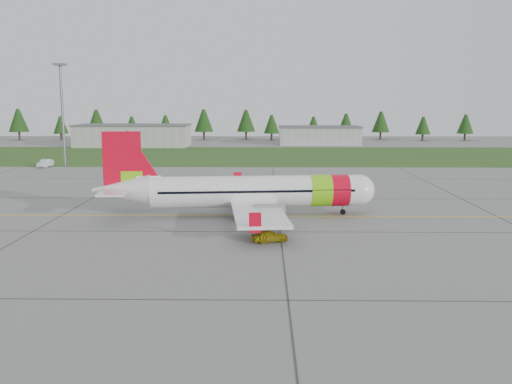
{
  "coord_description": "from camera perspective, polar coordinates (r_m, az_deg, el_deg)",
  "views": [
    {
      "loc": [
        8.44,
        -56.07,
        13.01
      ],
      "look_at": [
        7.48,
        5.16,
        3.25
      ],
      "focal_mm": 40.0,
      "sensor_mm": 36.0,
      "label": 1
    }
  ],
  "objects": [
    {
      "name": "ground",
      "position": [
        58.17,
        -7.49,
        -3.94
      ],
      "size": [
        320.0,
        320.0,
        0.0
      ],
      "primitive_type": "plane",
      "color": "gray",
      "rests_on": "ground"
    },
    {
      "name": "follow_me_car",
      "position": [
        53.15,
        1.39,
        -3.24
      ],
      "size": [
        1.52,
        1.66,
        3.39
      ],
      "primitive_type": "imported",
      "rotation": [
        0.0,
        0.0,
        1.89
      ],
      "color": "yellow",
      "rests_on": "ground"
    },
    {
      "name": "taxi_guideline",
      "position": [
        65.91,
        -6.48,
        -2.37
      ],
      "size": [
        120.0,
        0.25,
        0.02
      ],
      "primitive_type": "cube",
      "color": "gold",
      "rests_on": "ground"
    },
    {
      "name": "hangar_west",
      "position": [
        170.75,
        -12.17,
        5.49
      ],
      "size": [
        32.0,
        14.0,
        6.0
      ],
      "primitive_type": "cube",
      "color": "#A8A8A3",
      "rests_on": "ground"
    },
    {
      "name": "hangar_east",
      "position": [
        175.16,
        6.35,
        5.59
      ],
      "size": [
        24.0,
        12.0,
        5.2
      ],
      "primitive_type": "cube",
      "color": "#A8A8A3",
      "rests_on": "ground"
    },
    {
      "name": "floodlight_mast",
      "position": [
        121.06,
        -18.77,
        7.16
      ],
      "size": [
        0.5,
        0.5,
        20.0
      ],
      "primitive_type": "cylinder",
      "color": "slate",
      "rests_on": "ground"
    },
    {
      "name": "aircraft",
      "position": [
        64.98,
        -0.64,
        0.02
      ],
      "size": [
        32.14,
        29.76,
        9.74
      ],
      "rotation": [
        0.0,
        0.0,
        0.1
      ],
      "color": "white",
      "rests_on": "ground"
    },
    {
      "name": "service_van",
      "position": [
        121.29,
        -20.37,
        3.45
      ],
      "size": [
        1.71,
        1.62,
        4.69
      ],
      "primitive_type": "imported",
      "rotation": [
        0.0,
        0.0,
        -0.05
      ],
      "color": "silver",
      "rests_on": "ground"
    },
    {
      "name": "treeline",
      "position": [
        194.42,
        -1.6,
        6.69
      ],
      "size": [
        160.0,
        8.0,
        10.0
      ],
      "primitive_type": null,
      "color": "#1C3F14",
      "rests_on": "ground"
    },
    {
      "name": "grass_strip",
      "position": [
        138.93,
        -2.59,
        3.68
      ],
      "size": [
        320.0,
        50.0,
        0.03
      ],
      "primitive_type": "cube",
      "color": "#30561E",
      "rests_on": "ground"
    }
  ]
}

